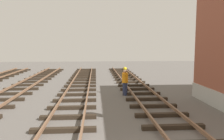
{
  "coord_description": "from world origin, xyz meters",
  "views": [
    {
      "loc": [
        -2.35,
        -5.19,
        3.28
      ],
      "look_at": [
        -1.25,
        9.77,
        1.61
      ],
      "focal_mm": 35.72,
      "sensor_mm": 36.0,
      "label": 1
    }
  ],
  "objects": [
    {
      "name": "track_worker_foreground",
      "position": [
        -0.44,
        9.1,
        0.93
      ],
      "size": [
        0.4,
        0.4,
        1.87
      ],
      "color": "#262D4C",
      "rests_on": "ground"
    }
  ]
}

